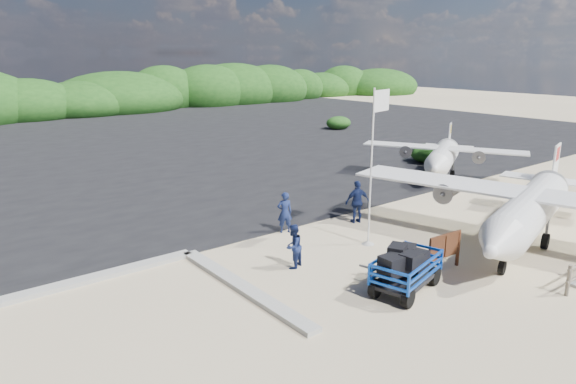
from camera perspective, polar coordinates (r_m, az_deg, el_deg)
name	(u,v)px	position (r m, az deg, el deg)	size (l,w,h in m)	color
ground	(376,268)	(18.03, 9.72, -8.32)	(160.00, 160.00, 0.00)	beige
asphalt_apron	(91,147)	(43.39, -21.02, 4.73)	(90.00, 50.00, 0.04)	#B2B2B2
lagoon	(97,336)	(14.75, -20.49, -14.75)	(9.00, 7.00, 0.40)	#B2B2B2
vegetation_band	(21,117)	(67.49, -27.54, 7.43)	(124.00, 8.00, 4.40)	#B2B2B2
baggage_cart	(405,290)	(16.62, 12.87, -10.61)	(2.70, 1.54, 1.35)	#0C43BB
flagpole	(368,244)	(20.12, 8.86, -5.74)	(1.19, 0.49, 5.93)	white
signboard	(443,270)	(18.39, 16.82, -8.30)	(1.62, 0.15, 1.33)	#4E2916
crew_a	(285,212)	(20.89, -0.37, -2.28)	(0.62, 0.41, 1.71)	navy
crew_b	(293,246)	(17.53, 0.58, -6.06)	(0.75, 0.59, 1.55)	navy
crew_c	(357,202)	(22.28, 7.71, -1.08)	(1.09, 0.46, 1.87)	navy
aircraft_large	(263,147)	(40.20, -2.82, 4.97)	(13.72, 13.72, 4.12)	#B2B2B2
aircraft_small	(2,160)	(40.46, -29.17, 3.11)	(7.64, 7.64, 2.75)	#B2B2B2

